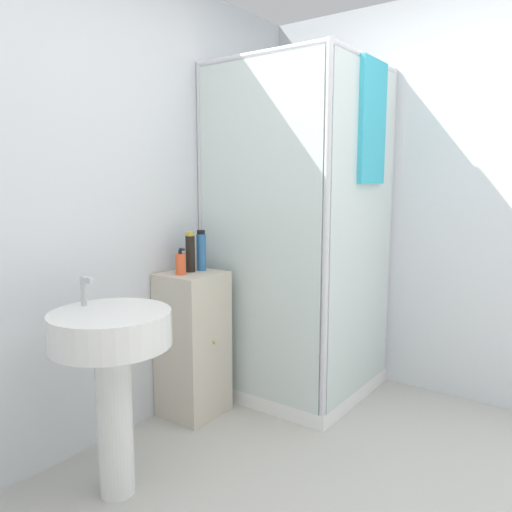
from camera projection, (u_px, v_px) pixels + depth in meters
name	position (u px, v px, depth m)	size (l,w,h in m)	color
wall_back	(90.00, 206.00, 2.51)	(6.40, 0.06, 2.50)	silver
shower_enclosure	(303.00, 307.00, 3.20)	(0.91, 0.94, 2.08)	white
vanity_cabinet	(193.00, 344.00, 2.94)	(0.34, 0.34, 0.85)	beige
sink	(112.00, 356.00, 2.13)	(0.51, 0.51, 0.96)	white
soap_dispenser	(180.00, 264.00, 2.81)	(0.06, 0.06, 0.15)	#E5562D
shampoo_bottle_tall_black	(190.00, 252.00, 2.89)	(0.05, 0.05, 0.23)	black
shampoo_bottle_blue	(201.00, 251.00, 2.94)	(0.06, 0.06, 0.24)	#2D66A3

